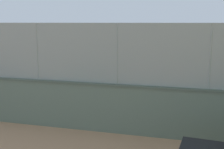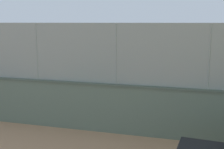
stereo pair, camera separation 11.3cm
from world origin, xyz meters
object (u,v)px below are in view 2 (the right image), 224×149
player_crossing_court (149,65)px  player_baseline_waiting (163,88)px  player_near_wall_returning (95,80)px  sports_ball (60,80)px  spare_ball_by_wall (108,120)px

player_crossing_court → player_baseline_waiting: 6.98m
player_near_wall_returning → player_baseline_waiting: bearing=175.2°
player_near_wall_returning → player_crossing_court: (-1.99, -6.51, -0.01)m
sports_ball → player_near_wall_returning: bearing=-124.1°
player_crossing_court → sports_ball: size_ratio=11.67×
player_near_wall_returning → spare_ball_by_wall: size_ratio=9.42×
player_crossing_court → spare_ball_by_wall: size_ratio=9.31×
player_baseline_waiting → spare_ball_by_wall: player_baseline_waiting is taller
spare_ball_by_wall → player_crossing_court: bearing=-92.3°
player_near_wall_returning → player_baseline_waiting: 3.55m
sports_ball → player_baseline_waiting: bearing=-162.7°
player_near_wall_returning → player_baseline_waiting: size_ratio=1.14×
player_crossing_court → spare_ball_by_wall: 9.93m
player_near_wall_returning → sports_ball: bearing=55.9°
sports_ball → spare_ball_by_wall: sports_ball is taller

